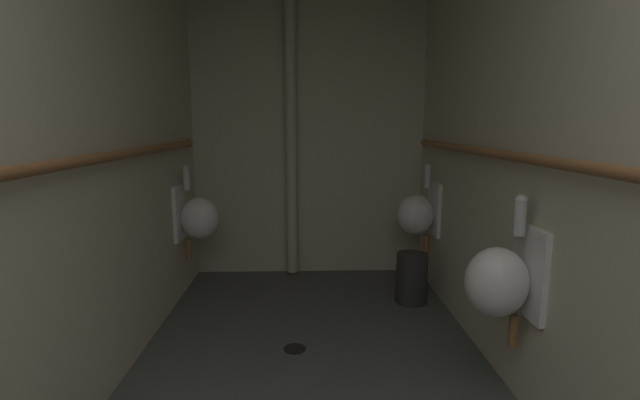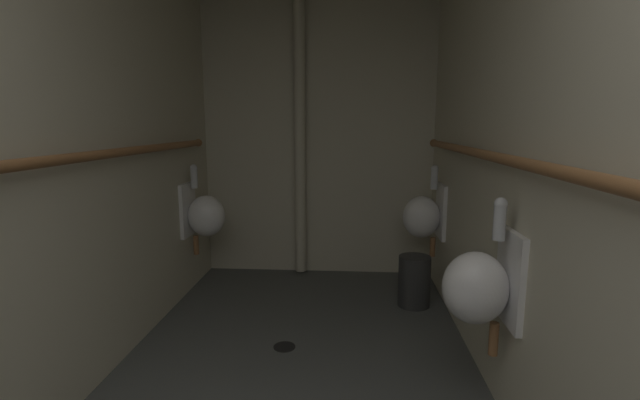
{
  "view_description": "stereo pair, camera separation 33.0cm",
  "coord_description": "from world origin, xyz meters",
  "px_view_note": "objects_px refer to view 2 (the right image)",
  "views": [
    {
      "loc": [
        -0.03,
        -0.01,
        1.4
      ],
      "look_at": [
        0.08,
        3.24,
        0.84
      ],
      "focal_mm": 24.94,
      "sensor_mm": 36.0,
      "label": 1
    },
    {
      "loc": [
        0.3,
        -0.01,
        1.4
      ],
      "look_at": [
        0.08,
        3.24,
        0.84
      ],
      "focal_mm": 24.94,
      "sensor_mm": 36.0,
      "label": 2
    }
  ],
  "objects_px": {
    "urinal_right_mid": "(480,286)",
    "urinal_right_far": "(424,216)",
    "standpipe_back_wall": "(300,138)",
    "urinal_left_mid": "(204,214)",
    "waste_bin": "(414,281)",
    "floor_drain": "(284,346)"
  },
  "relations": [
    {
      "from": "urinal_right_mid",
      "to": "urinal_right_far",
      "type": "relative_size",
      "value": 1.0
    },
    {
      "from": "urinal_right_far",
      "to": "standpipe_back_wall",
      "type": "xyz_separation_m",
      "value": [
        -1.06,
        0.42,
        0.61
      ]
    },
    {
      "from": "urinal_left_mid",
      "to": "urinal_right_mid",
      "type": "distance_m",
      "value": 2.36
    },
    {
      "from": "urinal_right_far",
      "to": "waste_bin",
      "type": "height_order",
      "value": "urinal_right_far"
    },
    {
      "from": "standpipe_back_wall",
      "to": "urinal_right_far",
      "type": "bearing_deg",
      "value": -21.71
    },
    {
      "from": "standpipe_back_wall",
      "to": "waste_bin",
      "type": "bearing_deg",
      "value": -35.92
    },
    {
      "from": "urinal_right_far",
      "to": "waste_bin",
      "type": "xyz_separation_m",
      "value": [
        -0.1,
        -0.27,
        -0.46
      ]
    },
    {
      "from": "urinal_left_mid",
      "to": "urinal_right_far",
      "type": "bearing_deg",
      "value": 2.41
    },
    {
      "from": "urinal_right_far",
      "to": "standpipe_back_wall",
      "type": "bearing_deg",
      "value": 158.29
    },
    {
      "from": "standpipe_back_wall",
      "to": "waste_bin",
      "type": "height_order",
      "value": "standpipe_back_wall"
    },
    {
      "from": "urinal_left_mid",
      "to": "standpipe_back_wall",
      "type": "height_order",
      "value": "standpipe_back_wall"
    },
    {
      "from": "waste_bin",
      "to": "urinal_right_far",
      "type": "bearing_deg",
      "value": 69.32
    },
    {
      "from": "urinal_left_mid",
      "to": "floor_drain",
      "type": "xyz_separation_m",
      "value": [
        0.8,
        -0.92,
        -0.65
      ]
    },
    {
      "from": "urinal_left_mid",
      "to": "floor_drain",
      "type": "height_order",
      "value": "urinal_left_mid"
    },
    {
      "from": "urinal_right_far",
      "to": "floor_drain",
      "type": "height_order",
      "value": "urinal_right_far"
    },
    {
      "from": "urinal_right_mid",
      "to": "waste_bin",
      "type": "bearing_deg",
      "value": 94.46
    },
    {
      "from": "urinal_right_mid",
      "to": "urinal_right_far",
      "type": "bearing_deg",
      "value": 90.0
    },
    {
      "from": "urinal_right_mid",
      "to": "standpipe_back_wall",
      "type": "height_order",
      "value": "standpipe_back_wall"
    },
    {
      "from": "urinal_right_mid",
      "to": "waste_bin",
      "type": "distance_m",
      "value": 1.4
    },
    {
      "from": "floor_drain",
      "to": "urinal_left_mid",
      "type": "bearing_deg",
      "value": 130.95
    },
    {
      "from": "urinal_right_far",
      "to": "standpipe_back_wall",
      "type": "relative_size",
      "value": 0.3
    },
    {
      "from": "floor_drain",
      "to": "waste_bin",
      "type": "height_order",
      "value": "waste_bin"
    }
  ]
}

